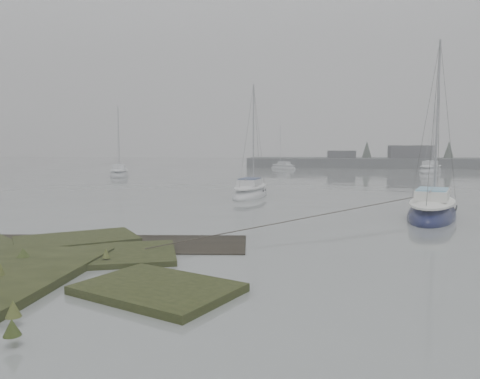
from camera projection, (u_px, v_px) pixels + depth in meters
name	position (u px, v px, depth m)	size (l,w,h in m)	color
ground	(256.00, 184.00, 41.10)	(160.00, 160.00, 0.00)	slate
far_shoreline	(456.00, 162.00, 69.15)	(60.00, 8.00, 4.15)	#4C4F51
sailboat_main	(432.00, 212.00, 22.04)	(4.15, 6.75, 9.06)	#13173B
sailboat_white	(250.00, 193.00, 30.93)	(2.73, 5.90, 8.02)	silver
sailboat_far_a	(119.00, 174.00, 50.71)	(3.72, 6.17, 8.28)	#9EA2A6
sailboat_far_b	(431.00, 170.00, 57.78)	(5.05, 6.83, 9.31)	#B4B8C0
sailboat_far_c	(283.00, 167.00, 65.89)	(4.45, 4.36, 6.62)	#ABB1B5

